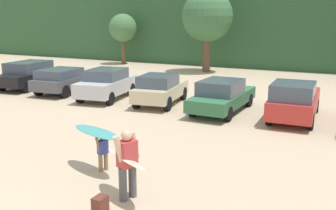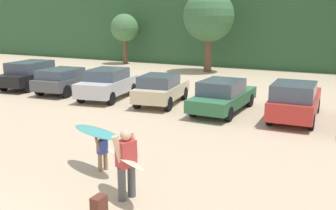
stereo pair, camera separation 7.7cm
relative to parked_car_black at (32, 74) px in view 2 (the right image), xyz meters
name	(u,v)px [view 2 (the right image)]	position (x,y,z in m)	size (l,w,h in m)	color
hillside_ridge	(294,28)	(12.00, 21.24, 2.47)	(108.00, 12.00, 6.67)	#2D5633
tree_left	(124,28)	(-1.99, 13.32, 2.47)	(2.59, 2.59, 4.69)	brown
tree_center_right	(209,17)	(7.10, 11.71, 3.51)	(4.02, 4.02, 6.44)	brown
parked_car_black	(32,74)	(0.00, 0.00, 0.00)	(2.68, 5.00, 1.64)	black
parked_car_dark_gray	(66,79)	(3.16, -0.39, -0.07)	(2.38, 4.40, 1.46)	#4C4F54
parked_car_silver	(108,83)	(6.30, -0.59, -0.02)	(2.55, 4.36, 1.62)	silver
parked_car_champagne	(161,89)	(9.49, -0.44, -0.07)	(2.37, 4.26, 1.53)	beige
parked_car_forest_green	(223,95)	(12.77, -0.49, -0.09)	(1.85, 4.77, 1.51)	#2D6642
parked_car_red	(295,100)	(15.96, -0.40, -0.02)	(2.01, 4.72, 1.69)	#B72D28
person_adult	(126,160)	(13.71, -9.81, 0.11)	(0.43, 0.77, 1.72)	#4C4C51
person_child	(102,150)	(12.14, -8.69, -0.26)	(0.27, 0.47, 1.07)	#8C6B4C
surfboard_cream	(125,159)	(13.66, -9.79, 0.12)	(1.73, 1.24, 0.26)	beige
surfboard_teal	(96,132)	(12.00, -8.76, 0.28)	(2.06, 1.12, 0.10)	teal
backpack_dropped	(99,206)	(13.62, -10.78, -0.64)	(0.24, 0.34, 0.45)	#592D23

